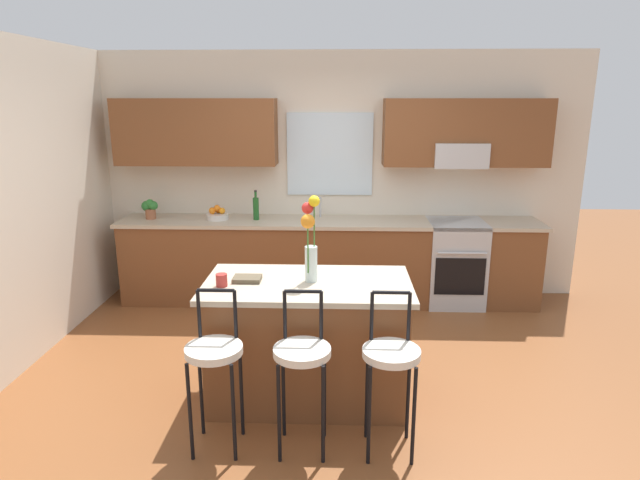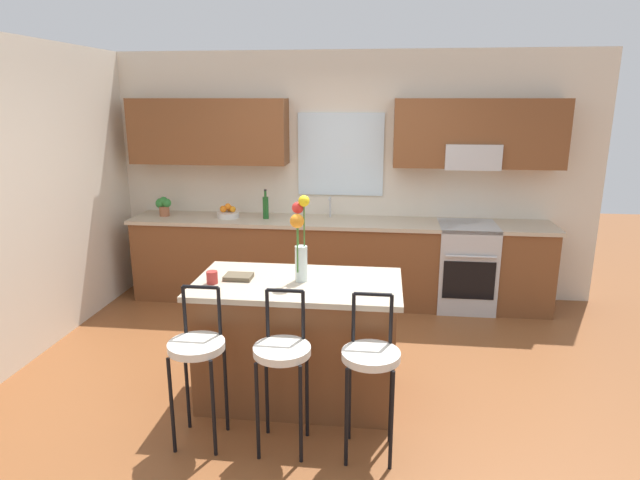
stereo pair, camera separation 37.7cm
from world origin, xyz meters
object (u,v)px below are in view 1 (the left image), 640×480
Objects in this scene: bar_stool_middle at (302,358)px; bar_stool_far at (391,360)px; bar_stool_near at (214,357)px; kitchen_island at (308,340)px; flower_vase at (310,239)px; bottle_olive_oil at (256,208)px; cookbook at (247,279)px; fruit_bowl_oranges at (217,215)px; potted_plant_small at (150,208)px; oven_range at (454,263)px; mug_ceramic at (222,280)px.

bar_stool_middle is 1.00× the size of bar_stool_far.
kitchen_island is at bearing 48.56° from bar_stool_near.
flower_vase is 1.95× the size of bottle_olive_oil.
cookbook is at bearing 179.40° from kitchen_island.
kitchen_island is 2.37m from fruit_bowl_oranges.
bottle_olive_oil reaches higher than cookbook.
flower_vase reaches higher than bottle_olive_oil.
bar_stool_far is 3.60m from potted_plant_small.
fruit_bowl_oranges is at bearing 112.60° from bar_stool_middle.
kitchen_island is at bearing -71.51° from bottle_olive_oil.
bar_stool_near reaches higher than cookbook.
bar_stool_far is (0.55, 0.00, 0.00)m from bar_stool_middle.
flower_vase is at bearing 88.30° from bar_stool_middle.
bar_stool_far is 4.79× the size of potted_plant_small.
bar_stool_middle is 0.55m from bar_stool_far.
bar_stool_middle is at bearing -75.65° from bottle_olive_oil.
oven_range is 2.82m from cookbook.
bar_stool_near is at bearing -84.52° from mug_ceramic.
bar_stool_near is at bearing -131.44° from kitchen_island.
bar_stool_near is 1.04m from flower_vase.
kitchen_island is 0.65m from bar_stool_middle.
oven_range is 4.23× the size of potted_plant_small.
mug_ceramic is at bearing 139.65° from bar_stool_middle.
cookbook is at bearing -55.25° from potted_plant_small.
bottle_olive_oil is at bearing 104.35° from bar_stool_middle.
oven_range is 3.83× the size of fruit_bowl_oranges.
oven_range is 0.62× the size of kitchen_island.
bar_stool_far reaches higher than mug_ceramic.
flower_vase is 0.55m from cookbook.
potted_plant_small is at bearing 132.67° from flower_vase.
potted_plant_small is (-1.30, 2.66, 0.41)m from bar_stool_near.
bar_stool_far is (0.55, -0.62, 0.17)m from kitchen_island.
bar_stool_near is 1.10m from bar_stool_far.
kitchen_island is at bearing 10.80° from mug_ceramic.
bar_stool_near is 4.79× the size of potted_plant_small.
mug_ceramic is at bearing 156.11° from bar_stool_far.
mug_ceramic is at bearing -169.20° from kitchen_island.
bar_stool_near is 3.24× the size of bottle_olive_oil.
bottle_olive_oil is at bearing 92.79° from bar_stool_near.
flower_vase is at bearing -60.94° from fruit_bowl_oranges.
oven_range is at bearing 53.42° from kitchen_island.
bottle_olive_oil reaches higher than oven_range.
cookbook is (-0.99, 0.63, 0.30)m from bar_stool_far.
cookbook is (-0.44, 0.63, 0.30)m from bar_stool_middle.
mug_ceramic is at bearing -76.71° from fruit_bowl_oranges.
flower_vase reaches higher than bar_stool_far.
kitchen_island is 0.85m from bar_stool_near.
cookbook is 2.04m from bottle_olive_oil.
bar_stool_middle is 3.26m from potted_plant_small.
fruit_bowl_oranges reaches higher than bar_stool_middle.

